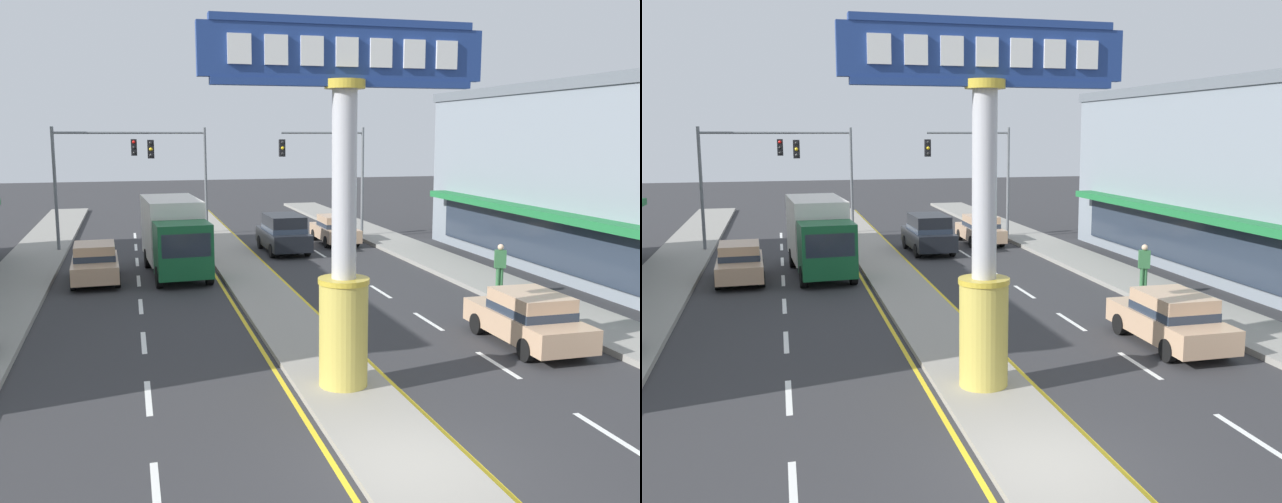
% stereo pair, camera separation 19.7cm
% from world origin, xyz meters
% --- Properties ---
extents(ground_plane, '(160.00, 160.00, 0.00)m').
position_xyz_m(ground_plane, '(0.00, 0.00, 0.00)').
color(ground_plane, '#303033').
extents(median_strip, '(2.15, 52.00, 0.14)m').
position_xyz_m(median_strip, '(0.00, 18.00, 0.07)').
color(median_strip, gray).
rests_on(median_strip, ground).
extents(sidewalk_left, '(2.64, 60.00, 0.18)m').
position_xyz_m(sidewalk_left, '(-9.00, 16.00, 0.09)').
color(sidewalk_left, gray).
rests_on(sidewalk_left, ground).
extents(sidewalk_right, '(2.64, 60.00, 0.18)m').
position_xyz_m(sidewalk_right, '(9.00, 16.00, 0.09)').
color(sidewalk_right, gray).
rests_on(sidewalk_right, ground).
extents(lane_markings, '(8.89, 52.00, 0.01)m').
position_xyz_m(lane_markings, '(0.00, 16.65, 0.00)').
color(lane_markings, silver).
rests_on(lane_markings, ground).
extents(district_sign, '(6.31, 1.18, 8.16)m').
position_xyz_m(district_sign, '(-0.00, 4.09, 4.24)').
color(district_sign, gold).
rests_on(district_sign, median_strip).
extents(storefront_right, '(8.55, 21.35, 7.99)m').
position_xyz_m(storefront_right, '(15.52, 14.98, 3.99)').
color(storefront_right, gray).
rests_on(storefront_right, ground).
extents(traffic_light_left_side, '(4.86, 0.46, 6.20)m').
position_xyz_m(traffic_light_left_side, '(-6.31, 25.88, 4.25)').
color(traffic_light_left_side, slate).
rests_on(traffic_light_left_side, ground).
extents(traffic_light_right_side, '(4.86, 0.46, 6.20)m').
position_xyz_m(traffic_light_right_side, '(6.31, 26.87, 4.25)').
color(traffic_light_right_side, slate).
rests_on(traffic_light_right_side, ground).
extents(traffic_light_median_far, '(4.20, 0.46, 6.20)m').
position_xyz_m(traffic_light_median_far, '(-1.76, 30.58, 4.19)').
color(traffic_light_median_far, slate).
rests_on(traffic_light_median_far, ground).
extents(sedan_near_right_lane, '(1.88, 4.32, 1.53)m').
position_xyz_m(sedan_near_right_lane, '(6.03, 25.32, 0.79)').
color(sedan_near_right_lane, tan).
rests_on(sedan_near_right_lane, ground).
extents(suv_far_right_lane, '(2.02, 4.63, 1.90)m').
position_xyz_m(suv_far_right_lane, '(2.73, 23.22, 0.98)').
color(suv_far_right_lane, black).
rests_on(suv_far_right_lane, ground).
extents(sedan_near_left_lane, '(1.96, 4.36, 1.53)m').
position_xyz_m(sedan_near_left_lane, '(-6.03, 18.29, 0.79)').
color(sedan_near_left_lane, tan).
rests_on(sedan_near_left_lane, ground).
extents(box_truck_mid_left_lane, '(2.58, 7.02, 3.12)m').
position_xyz_m(box_truck_mid_left_lane, '(-2.82, 19.33, 1.69)').
color(box_truck_mid_left_lane, '#14562D').
rests_on(box_truck_mid_left_lane, ground).
extents(sedan_far_left_oncoming, '(1.85, 4.31, 1.53)m').
position_xyz_m(sedan_far_left_oncoming, '(6.03, 6.14, 0.79)').
color(sedan_far_left_oncoming, tan).
rests_on(sedan_far_left_oncoming, ground).
extents(pedestrian_near_kerb, '(0.45, 0.34, 1.77)m').
position_xyz_m(pedestrian_near_kerb, '(8.22, 11.66, 1.18)').
color(pedestrian_near_kerb, '#336B3D').
rests_on(pedestrian_near_kerb, sidewalk_right).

